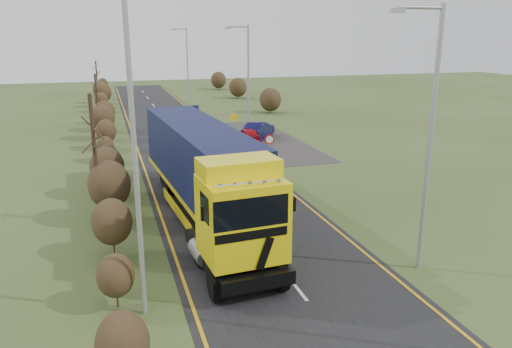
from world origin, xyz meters
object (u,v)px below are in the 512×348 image
object	(u,v)px
lorry	(204,169)
streetlight_near	(428,131)
speed_sign	(269,145)
car_red_hatchback	(248,135)
car_blue_sedan	(259,130)

from	to	relation	value
lorry	streetlight_near	distance (m)	10.21
lorry	streetlight_near	world-z (taller)	streetlight_near
lorry	speed_sign	distance (m)	10.14
car_red_hatchback	streetlight_near	xyz separation A→B (m)	(-0.28, -23.84, 4.68)
car_blue_sedan	streetlight_near	world-z (taller)	streetlight_near
speed_sign	streetlight_near	bearing A→B (deg)	-87.44
car_red_hatchback	speed_sign	bearing A→B (deg)	85.31
car_red_hatchback	speed_sign	xyz separation A→B (m)	(-0.98, -8.41, 0.98)
car_red_hatchback	streetlight_near	world-z (taller)	streetlight_near
car_blue_sedan	streetlight_near	size ratio (longest dim) A/B	0.45
car_red_hatchback	streetlight_near	distance (m)	24.30
car_red_hatchback	speed_sign	distance (m)	8.52
car_red_hatchback	lorry	bearing A→B (deg)	69.27
lorry	speed_sign	xyz separation A→B (m)	(5.94, 8.16, -0.98)
lorry	speed_sign	size ratio (longest dim) A/B	7.20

